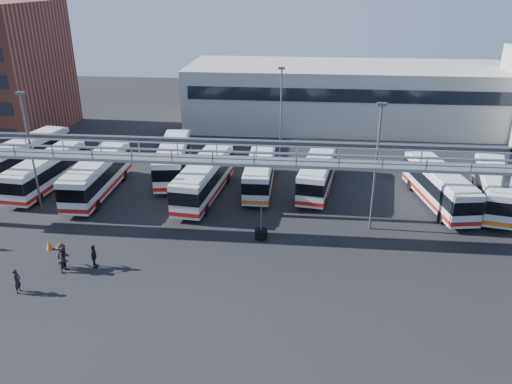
# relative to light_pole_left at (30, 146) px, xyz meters

# --- Properties ---
(ground) EXTENTS (140.00, 140.00, 0.00)m
(ground) POSITION_rel_light_pole_left_xyz_m (16.00, -8.00, -5.73)
(ground) COLOR black
(ground) RESTS_ON ground
(gantry) EXTENTS (51.40, 5.15, 7.10)m
(gantry) POSITION_rel_light_pole_left_xyz_m (16.00, -2.13, -0.22)
(gantry) COLOR #919499
(gantry) RESTS_ON ground
(warehouse) EXTENTS (42.00, 14.00, 8.00)m
(warehouse) POSITION_rel_light_pole_left_xyz_m (28.00, 30.00, -1.73)
(warehouse) COLOR #9E9E99
(warehouse) RESTS_ON ground
(light_pole_left) EXTENTS (0.70, 0.35, 10.21)m
(light_pole_left) POSITION_rel_light_pole_left_xyz_m (0.00, 0.00, 0.00)
(light_pole_left) COLOR #4C4F54
(light_pole_left) RESTS_ON ground
(light_pole_mid) EXTENTS (0.70, 0.35, 10.21)m
(light_pole_mid) POSITION_rel_light_pole_left_xyz_m (28.00, -1.00, 0.00)
(light_pole_mid) COLOR #4C4F54
(light_pole_mid) RESTS_ON ground
(light_pole_back) EXTENTS (0.70, 0.35, 10.21)m
(light_pole_back) POSITION_rel_light_pole_left_xyz_m (20.00, 14.00, 0.00)
(light_pole_back) COLOR #4C4F54
(light_pole_back) RESTS_ON ground
(bus_0) EXTENTS (4.71, 11.57, 3.43)m
(bus_0) POSITION_rel_light_pole_left_xyz_m (-5.80, 8.73, -3.83)
(bus_0) COLOR silver
(bus_0) RESTS_ON ground
(bus_1) EXTENTS (3.37, 10.88, 3.25)m
(bus_1) POSITION_rel_light_pole_left_xyz_m (-1.52, 4.48, -3.93)
(bus_1) COLOR silver
(bus_1) RESTS_ON ground
(bus_2) EXTENTS (2.73, 11.37, 3.45)m
(bus_2) POSITION_rel_light_pole_left_xyz_m (3.78, 3.64, -3.82)
(bus_2) COLOR silver
(bus_2) RESTS_ON ground
(bus_3) EXTENTS (4.11, 11.52, 3.43)m
(bus_3) POSITION_rel_light_pole_left_xyz_m (9.59, 8.79, -3.83)
(bus_3) COLOR silver
(bus_3) RESTS_ON ground
(bus_4) EXTENTS (3.80, 11.54, 3.44)m
(bus_4) POSITION_rel_light_pole_left_xyz_m (13.67, 3.85, -3.82)
(bus_4) COLOR silver
(bus_4) RESTS_ON ground
(bus_5) EXTENTS (2.41, 10.22, 3.10)m
(bus_5) POSITION_rel_light_pole_left_xyz_m (18.50, 6.48, -4.01)
(bus_5) COLOR silver
(bus_5) RESTS_ON ground
(bus_6) EXTENTS (4.12, 10.93, 3.24)m
(bus_6) POSITION_rel_light_pole_left_xyz_m (23.96, 6.71, -3.93)
(bus_6) COLOR silver
(bus_6) RESTS_ON ground
(bus_8) EXTENTS (4.38, 11.21, 3.32)m
(bus_8) POSITION_rel_light_pole_left_xyz_m (34.38, 4.20, -3.89)
(bus_8) COLOR silver
(bus_8) RESTS_ON ground
(bus_9) EXTENTS (4.67, 11.10, 3.29)m
(bus_9) POSITION_rel_light_pole_left_xyz_m (39.00, 4.37, -3.91)
(bus_9) COLOR silver
(bus_9) RESTS_ON ground
(pedestrian_a) EXTENTS (0.46, 0.65, 1.70)m
(pedestrian_a) POSITION_rel_light_pole_left_xyz_m (4.74, -12.14, -4.88)
(pedestrian_a) COLOR black
(pedestrian_a) RESTS_ON ground
(pedestrian_b) EXTENTS (0.86, 1.01, 1.84)m
(pedestrian_b) POSITION_rel_light_pole_left_xyz_m (6.61, -9.40, -4.81)
(pedestrian_b) COLOR #231E29
(pedestrian_b) RESTS_ON ground
(pedestrian_c) EXTENTS (0.73, 1.23, 1.88)m
(pedestrian_c) POSITION_rel_light_pole_left_xyz_m (6.23, -9.02, -4.79)
(pedestrian_c) COLOR #302320
(pedestrian_c) RESTS_ON ground
(pedestrian_d) EXTENTS (0.59, 1.07, 1.73)m
(pedestrian_d) POSITION_rel_light_pole_left_xyz_m (8.39, -8.75, -4.86)
(pedestrian_d) COLOR black
(pedestrian_d) RESTS_ON ground
(cone_right) EXTENTS (0.55, 0.55, 0.72)m
(cone_right) POSITION_rel_light_pole_left_xyz_m (4.02, -6.65, -5.37)
(cone_right) COLOR orange
(cone_right) RESTS_ON ground
(tire_stack) EXTENTS (0.96, 0.96, 2.75)m
(tire_stack) POSITION_rel_light_pole_left_xyz_m (19.50, -3.52, -5.26)
(tire_stack) COLOR black
(tire_stack) RESTS_ON ground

